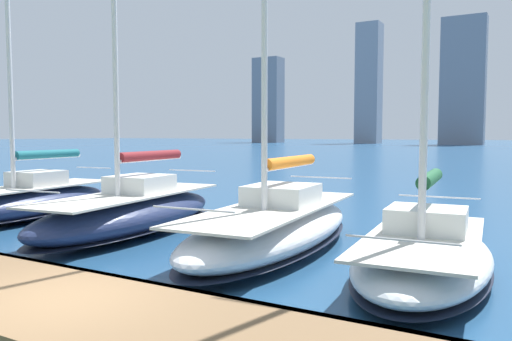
# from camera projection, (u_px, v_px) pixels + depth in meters

# --- Properties ---
(ground_plane) EXTENTS (600.00, 600.00, 0.00)m
(ground_plane) POSITION_uv_depth(u_px,v_px,m) (61.00, 334.00, 7.94)
(ground_plane) COLOR navy
(dock_pier) EXTENTS (28.00, 2.80, 0.60)m
(dock_pier) POSITION_uv_depth(u_px,v_px,m) (65.00, 299.00, 7.98)
(dock_pier) COLOR brown
(dock_pier) RESTS_ON ground
(city_skyline) EXTENTS (174.71, 16.58, 41.04)m
(city_skyline) POSITION_uv_depth(u_px,v_px,m) (492.00, 89.00, 150.42)
(city_skyline) COLOR gray
(city_skyline) RESTS_ON ground
(sailboat_forest) EXTENTS (3.30, 7.00, 11.89)m
(sailboat_forest) POSITION_uv_depth(u_px,v_px,m) (424.00, 251.00, 11.00)
(sailboat_forest) COLOR silver
(sailboat_forest) RESTS_ON ground
(sailboat_orange) EXTENTS (3.55, 9.16, 12.81)m
(sailboat_orange) POSITION_uv_depth(u_px,v_px,m) (275.00, 225.00, 13.69)
(sailboat_orange) COLOR white
(sailboat_orange) RESTS_ON ground
(sailboat_maroon) EXTENTS (3.60, 8.68, 12.36)m
(sailboat_maroon) POSITION_uv_depth(u_px,v_px,m) (132.00, 211.00, 15.94)
(sailboat_maroon) COLOR navy
(sailboat_maroon) RESTS_ON ground
(sailboat_teal) EXTENTS (3.27, 8.09, 12.88)m
(sailboat_teal) POSITION_uv_depth(u_px,v_px,m) (28.00, 200.00, 18.56)
(sailboat_teal) COLOR navy
(sailboat_teal) RESTS_ON ground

